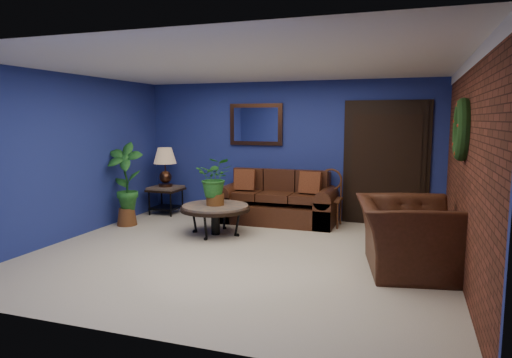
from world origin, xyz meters
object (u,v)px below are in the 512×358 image
(sofa, at_px, (278,205))
(side_chair, at_px, (330,194))
(end_table, at_px, (166,193))
(table_lamp, at_px, (165,162))
(armchair, at_px, (407,236))
(coffee_table, at_px, (215,209))

(sofa, xyz_separation_m, side_chair, (0.91, 0.04, 0.25))
(end_table, distance_m, table_lamp, 0.59)
(sofa, bearing_deg, side_chair, 2.79)
(armchair, bearing_deg, sofa, 36.36)
(coffee_table, xyz_separation_m, end_table, (-1.56, 1.17, -0.01))
(sofa, relative_size, armchair, 1.56)
(sofa, relative_size, table_lamp, 2.85)
(end_table, xyz_separation_m, armchair, (4.45, -2.03, 0.02))
(sofa, bearing_deg, end_table, -179.30)
(side_chair, xyz_separation_m, armchair, (1.29, -2.10, -0.12))
(armchair, bearing_deg, side_chair, 21.00)
(side_chair, bearing_deg, sofa, -177.49)
(table_lamp, bearing_deg, coffee_table, -36.88)
(end_table, bearing_deg, sofa, 0.70)
(side_chair, bearing_deg, table_lamp, -178.98)
(side_chair, bearing_deg, armchair, -58.67)
(end_table, height_order, side_chair, side_chair)
(sofa, xyz_separation_m, coffee_table, (-0.69, -1.20, 0.11))
(table_lamp, xyz_separation_m, armchair, (4.45, -2.03, -0.57))
(armchair, bearing_deg, table_lamp, 54.86)
(coffee_table, relative_size, armchair, 0.84)
(coffee_table, bearing_deg, sofa, 60.12)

